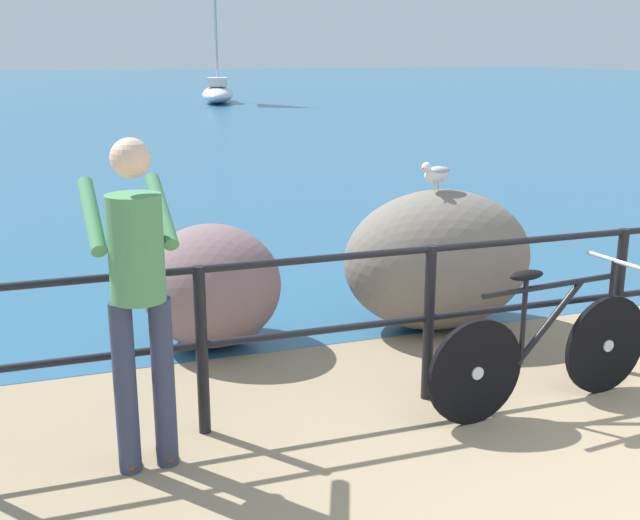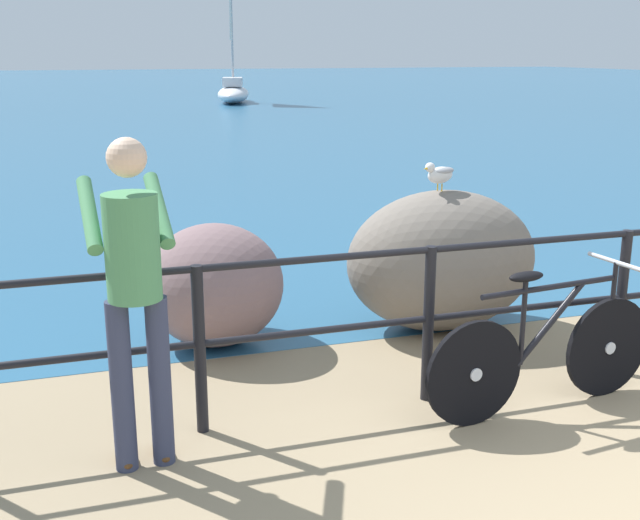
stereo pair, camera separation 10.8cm
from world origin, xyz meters
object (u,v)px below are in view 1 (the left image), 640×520
Objects in this scene: bicycle at (545,349)px; seagull at (436,173)px; person_at_railing at (138,291)px; breakwater_boulder_left at (212,285)px; sailboat at (218,86)px; breakwater_boulder_main at (438,260)px.

bicycle is 1.80m from seagull.
bicycle is at bearing -94.59° from person_at_railing.
sailboat is at bearing 78.12° from breakwater_boulder_left.
seagull is at bearing 173.02° from breakwater_boulder_main.
bicycle is 2.52m from person_at_railing.
breakwater_boulder_left is at bearing -28.67° from seagull.
bicycle is 0.27× the size of sailboat.
person_at_railing is 2.95m from breakwater_boulder_main.
breakwater_boulder_main is at bearing -62.10° from person_at_railing.
breakwater_boulder_left is 3.12× the size of seagull.
breakwater_boulder_left is at bearing -25.46° from person_at_railing.
sailboat is (5.89, 28.00, 0.24)m from breakwater_boulder_left.
seagull is at bearing -174.12° from sailboat.
breakwater_boulder_main is 0.70m from seagull.
sailboat reaches higher than person_at_railing.
bicycle is 1.08× the size of breakwater_boulder_main.
bicycle is at bearing -45.38° from breakwater_boulder_left.
breakwater_boulder_left is (0.70, 1.70, -0.53)m from person_at_railing.
person_at_railing reaches higher than seagull.
breakwater_boulder_main is 1.82m from breakwater_boulder_left.
sailboat reaches higher than breakwater_boulder_main.
bicycle is 1.58m from breakwater_boulder_main.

